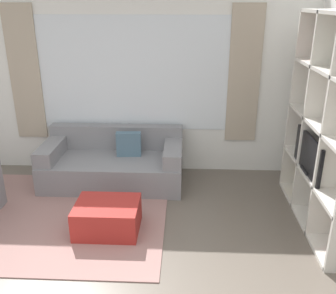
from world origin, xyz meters
The scene contains 5 objects.
wall_back centered at (0.00, 2.83, 1.36)m, with size 6.23×0.11×2.70m.
area_rug centered at (-0.92, 1.35, 0.01)m, with size 2.90×2.17×0.01m, color gray.
shelving_unit centered at (2.34, 1.42, 1.15)m, with size 0.42×1.86×2.33m.
couch_main centered at (-0.25, 2.32, 0.28)m, with size 1.92×0.94×0.74m.
ottoman centered at (-0.10, 1.09, 0.17)m, with size 0.70×0.56×0.34m.
Camera 1 is at (0.74, -2.47, 2.43)m, focal length 40.00 mm.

